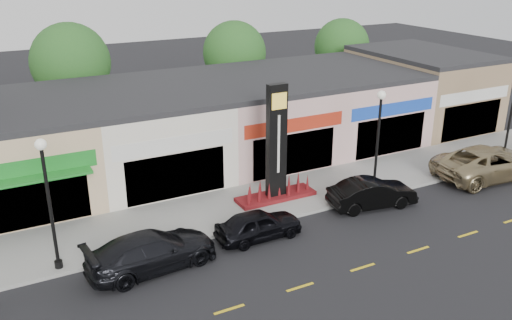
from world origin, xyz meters
The scene contains 19 objects.
ground centered at (0.00, 0.00, 0.00)m, with size 120.00×120.00×0.00m, color black.
sidewalk centered at (0.00, 4.35, 0.07)m, with size 52.00×4.30×0.15m, color gray.
curb centered at (0.00, 2.10, 0.07)m, with size 52.00×0.20×0.15m, color gray.
shop_beige centered at (-8.50, 11.46, 2.40)m, with size 7.00×10.85×4.80m.
shop_cream centered at (-1.50, 11.47, 2.40)m, with size 7.00×10.01×4.80m.
shop_pink_w centered at (5.50, 11.47, 2.40)m, with size 7.00×10.01×4.80m.
shop_pink_e centered at (12.50, 11.47, 2.40)m, with size 7.00×10.01×4.80m.
shop_tan centered at (19.50, 11.48, 2.65)m, with size 7.00×10.01×5.30m.
tree_rear_west centered at (-4.00, 19.50, 5.22)m, with size 5.20×5.20×7.83m.
tree_rear_mid centered at (8.00, 19.50, 4.88)m, with size 4.80×4.80×7.29m.
tree_rear_east centered at (18.00, 19.50, 4.63)m, with size 4.60×4.60×6.94m.
lamp_west_near centered at (-8.00, 2.50, 3.48)m, with size 0.44×0.44×5.47m.
lamp_east_near centered at (8.00, 2.50, 3.48)m, with size 0.44×0.44×5.47m.
lamp_east_far centered at (18.00, 2.50, 3.48)m, with size 0.44×0.44×5.47m.
pylon_sign centered at (3.00, 4.20, 2.27)m, with size 4.20×1.30×6.00m.
car_dark_sedan centered at (-4.58, 0.94, 0.78)m, with size 5.36×2.18×1.55m, color black.
car_black_sedan centered at (0.38, 1.13, 0.67)m, with size 3.96×1.59×1.35m, color black.
car_black_conv centered at (6.93, 1.34, 0.73)m, with size 4.46×1.56×1.47m, color black.
car_gold_suv centered at (15.20, 1.30, 0.91)m, with size 6.58×3.03×1.83m, color tan.
Camera 1 is at (-9.67, -17.85, 12.01)m, focal length 38.00 mm.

